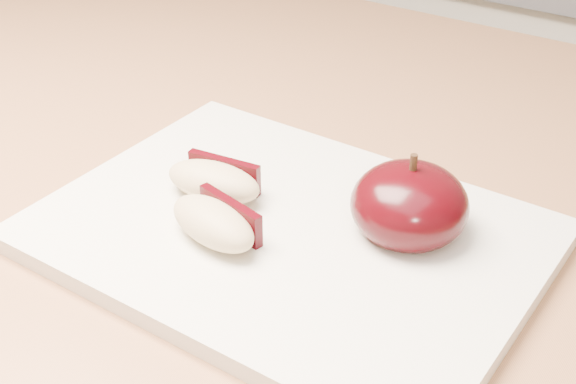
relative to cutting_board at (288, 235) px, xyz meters
The scene contains 4 objects.
cutting_board is the anchor object (origin of this frame).
apple_half 0.08m from the cutting_board, 31.03° to the left, with size 0.08×0.08×0.06m.
apple_wedge_a 0.06m from the cutting_board, behind, with size 0.07×0.04×0.02m.
apple_wedge_b 0.05m from the cutting_board, 131.32° to the right, with size 0.07×0.05×0.02m.
Camera 1 is at (0.16, 0.07, 1.19)m, focal length 50.00 mm.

